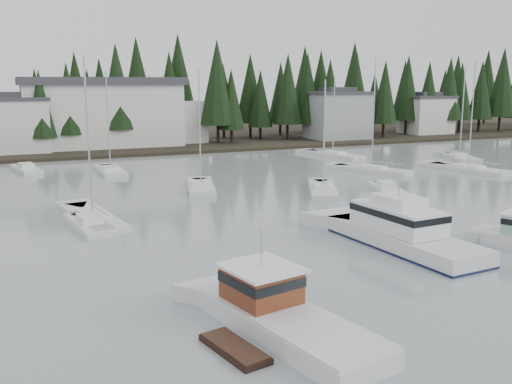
% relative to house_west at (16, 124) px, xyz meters
% --- Properties ---
extents(far_shore_land, '(240.00, 54.00, 1.00)m').
position_rel_house_west_xyz_m(far_shore_land, '(18.00, 18.00, -4.65)').
color(far_shore_land, black).
rests_on(far_shore_land, ground).
extents(conifer_treeline, '(200.00, 22.00, 20.00)m').
position_rel_house_west_xyz_m(conifer_treeline, '(18.00, 7.00, -4.65)').
color(conifer_treeline, black).
rests_on(conifer_treeline, ground).
extents(house_west, '(9.54, 7.42, 8.75)m').
position_rel_house_west_xyz_m(house_west, '(0.00, 0.00, 0.00)').
color(house_west, silver).
rests_on(house_west, ground).
extents(house_east_a, '(10.60, 8.48, 9.25)m').
position_rel_house_west_xyz_m(house_east_a, '(54.00, -1.00, 0.25)').
color(house_east_a, '#999EA0').
rests_on(house_east_a, ground).
extents(house_east_b, '(9.54, 7.42, 8.25)m').
position_rel_house_west_xyz_m(house_east_b, '(76.00, 1.00, -0.25)').
color(house_east_b, silver).
rests_on(house_east_b, ground).
extents(harbor_inn, '(29.50, 11.50, 10.90)m').
position_rel_house_west_xyz_m(harbor_inn, '(15.04, 3.34, 1.12)').
color(harbor_inn, silver).
rests_on(harbor_inn, ground).
extents(lobster_boat_brown, '(6.29, 10.33, 4.88)m').
position_rel_house_west_xyz_m(lobster_boat_brown, '(8.96, -69.93, -4.10)').
color(lobster_boat_brown, silver).
rests_on(lobster_boat_brown, ground).
extents(cabin_cruiser_center, '(4.67, 12.33, 5.19)m').
position_rel_house_west_xyz_m(cabin_cruiser_center, '(21.98, -61.39, -3.88)').
color(cabin_cruiser_center, silver).
rests_on(cabin_cruiser_center, ground).
extents(sailboat_0, '(4.13, 10.79, 13.07)m').
position_rel_house_west_xyz_m(sailboat_0, '(4.38, -45.94, -4.59)').
color(sailboat_0, silver).
rests_on(sailboat_0, ground).
extents(sailboat_2, '(5.37, 10.68, 13.78)m').
position_rel_house_west_xyz_m(sailboat_2, '(49.92, -38.14, -4.59)').
color(sailboat_2, silver).
rests_on(sailboat_2, ground).
extents(sailboat_3, '(6.02, 9.36, 13.15)m').
position_rel_house_west_xyz_m(sailboat_3, '(56.87, -29.19, -4.59)').
color(sailboat_3, silver).
rests_on(sailboat_3, ground).
extents(sailboat_5, '(2.73, 8.13, 12.38)m').
position_rel_house_west_xyz_m(sailboat_5, '(9.73, -22.14, -4.58)').
color(sailboat_5, silver).
rests_on(sailboat_5, ground).
extents(sailboat_7, '(5.07, 10.90, 12.13)m').
position_rel_house_west_xyz_m(sailboat_7, '(42.08, -19.48, -4.60)').
color(sailboat_7, silver).
rests_on(sailboat_7, ground).
extents(sailboat_9, '(6.37, 9.26, 11.43)m').
position_rel_house_west_xyz_m(sailboat_9, '(26.87, -42.84, -4.59)').
color(sailboat_9, silver).
rests_on(sailboat_9, ground).
extents(sailboat_10, '(4.60, 8.50, 12.44)m').
position_rel_house_west_xyz_m(sailboat_10, '(16.30, -36.60, -4.58)').
color(sailboat_10, silver).
rests_on(sailboat_10, ground).
extents(sailboat_11, '(6.74, 9.97, 14.03)m').
position_rel_house_west_xyz_m(sailboat_11, '(38.76, -33.97, -4.58)').
color(sailboat_11, silver).
rests_on(sailboat_11, ground).
extents(runabout_1, '(4.09, 6.41, 1.42)m').
position_rel_house_west_xyz_m(runabout_1, '(32.76, -45.09, -4.52)').
color(runabout_1, silver).
rests_on(runabout_1, ground).
extents(runabout_3, '(3.53, 7.24, 1.42)m').
position_rel_house_west_xyz_m(runabout_3, '(0.58, -17.14, -4.52)').
color(runabout_3, silver).
rests_on(runabout_3, ground).
extents(runabout_4, '(3.11, 6.83, 1.42)m').
position_rel_house_west_xyz_m(runabout_4, '(3.86, -48.44, -4.52)').
color(runabout_4, silver).
rests_on(runabout_4, ground).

